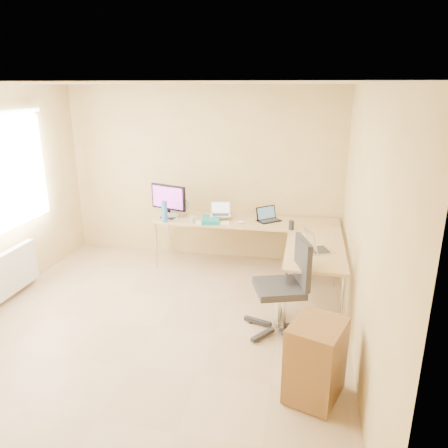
% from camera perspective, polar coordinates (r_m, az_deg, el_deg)
% --- Properties ---
extents(floor, '(4.50, 4.50, 0.00)m').
position_cam_1_polar(floor, '(5.00, -8.91, -13.37)').
color(floor, tan).
rests_on(floor, ground).
extents(ceiling, '(4.50, 4.50, 0.00)m').
position_cam_1_polar(ceiling, '(4.28, -10.66, 17.92)').
color(ceiling, white).
rests_on(ceiling, ground).
extents(wall_back, '(4.50, 0.00, 4.50)m').
position_cam_1_polar(wall_back, '(6.56, -2.78, 6.67)').
color(wall_back, tan).
rests_on(wall_back, ground).
extents(wall_front, '(4.50, 0.00, 4.50)m').
position_cam_1_polar(wall_front, '(2.66, -27.34, -13.04)').
color(wall_front, tan).
rests_on(wall_front, ground).
extents(wall_right, '(0.00, 4.50, 4.50)m').
position_cam_1_polar(wall_right, '(4.22, 18.02, -0.62)').
color(wall_right, tan).
rests_on(wall_right, ground).
extents(desk_main, '(2.65, 0.70, 0.73)m').
position_cam_1_polar(desk_main, '(6.30, 2.89, -2.66)').
color(desk_main, tan).
rests_on(desk_main, ground).
extents(desk_return, '(0.70, 1.30, 0.73)m').
position_cam_1_polar(desk_return, '(5.32, 11.79, -7.05)').
color(desk_return, tan).
rests_on(desk_return, ground).
extents(monitor, '(0.61, 0.36, 0.50)m').
position_cam_1_polar(monitor, '(6.28, -7.39, 3.01)').
color(monitor, black).
rests_on(monitor, desk_main).
extents(book_stack, '(0.31, 0.38, 0.06)m').
position_cam_1_polar(book_stack, '(6.09, -1.73, 0.55)').
color(book_stack, '#116F6B').
rests_on(book_stack, desk_main).
extents(laptop_center, '(0.33, 0.27, 0.19)m').
position_cam_1_polar(laptop_center, '(6.17, -0.47, 1.99)').
color(laptop_center, silver).
rests_on(laptop_center, desk_main).
extents(laptop_black, '(0.40, 0.39, 0.20)m').
position_cam_1_polar(laptop_black, '(6.14, 6.01, 1.30)').
color(laptop_black, black).
rests_on(laptop_black, desk_main).
extents(keyboard, '(0.48, 0.20, 0.02)m').
position_cam_1_polar(keyboard, '(6.02, -1.52, 0.16)').
color(keyboard, white).
rests_on(keyboard, desk_main).
extents(mouse, '(0.12, 0.09, 0.04)m').
position_cam_1_polar(mouse, '(6.03, 2.35, 0.26)').
color(mouse, silver).
rests_on(mouse, desk_main).
extents(mug, '(0.12, 0.12, 0.09)m').
position_cam_1_polar(mug, '(6.06, -4.24, 0.60)').
color(mug, beige).
rests_on(mug, desk_main).
extents(cd_stack, '(0.11, 0.11, 0.03)m').
position_cam_1_polar(cd_stack, '(6.15, -2.09, 0.57)').
color(cd_stack, white).
rests_on(cd_stack, desk_main).
extents(water_bottle, '(0.11, 0.11, 0.31)m').
position_cam_1_polar(water_bottle, '(6.12, -7.94, 1.67)').
color(water_bottle, '#3B80C2').
rests_on(water_bottle, desk_main).
extents(papers, '(0.29, 0.36, 0.01)m').
position_cam_1_polar(papers, '(6.41, -7.10, 1.06)').
color(papers, white).
rests_on(papers, desk_main).
extents(white_box, '(0.26, 0.22, 0.08)m').
position_cam_1_polar(white_box, '(6.37, -7.19, 1.32)').
color(white_box, silver).
rests_on(white_box, desk_main).
extents(desk_fan, '(0.23, 0.23, 0.26)m').
position_cam_1_polar(desk_fan, '(6.43, -5.34, 2.35)').
color(desk_fan, silver).
rests_on(desk_fan, desk_main).
extents(black_cup, '(0.09, 0.09, 0.12)m').
position_cam_1_polar(black_cup, '(5.82, 8.95, -0.16)').
color(black_cup, '#242424').
rests_on(black_cup, desk_main).
extents(laptop_return, '(0.43, 0.39, 0.23)m').
position_cam_1_polar(laptop_return, '(5.11, 12.57, -2.34)').
color(laptop_return, silver).
rests_on(laptop_return, desk_return).
extents(office_chair, '(0.81, 0.81, 1.07)m').
position_cam_1_polar(office_chair, '(4.68, 7.29, -8.62)').
color(office_chair, '#2A2727').
rests_on(office_chair, ground).
extents(cabinet, '(0.55, 0.61, 0.70)m').
position_cam_1_polar(cabinet, '(3.89, 12.11, -17.29)').
color(cabinet, olive).
rests_on(cabinet, ground).
extents(radiator, '(0.09, 0.80, 0.55)m').
position_cam_1_polar(radiator, '(6.09, -26.09, -5.46)').
color(radiator, white).
rests_on(radiator, ground).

